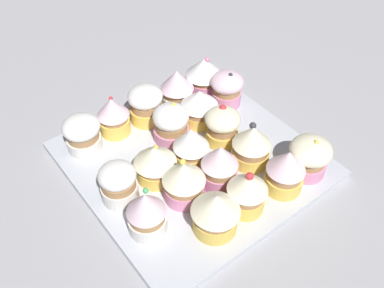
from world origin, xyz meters
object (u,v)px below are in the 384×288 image
at_px(cupcake_1, 177,87).
at_px(cupcake_3, 113,115).
at_px(cupcake_18, 250,189).
at_px(cupcake_13, 220,165).
at_px(cupcake_7, 174,122).
at_px(cupcake_10, 155,162).
at_px(cupcake_6, 199,106).
at_px(cupcake_9, 191,146).
at_px(baking_tray, 192,160).
at_px(cupcake_14, 184,180).
at_px(cupcake_15, 146,212).
at_px(cupcake_17, 286,170).
at_px(cupcake_2, 146,104).
at_px(cupcake_12, 252,145).
at_px(cupcake_4, 82,133).
at_px(cupcake_11, 120,184).
at_px(cupcake_19, 216,212).
at_px(cupcake_0, 204,75).
at_px(cupcake_8, 221,124).
at_px(cupcake_16, 309,156).

xyz_separation_m(cupcake_1, cupcake_3, (0.13, -0.01, -0.00)).
bearing_deg(cupcake_18, cupcake_13, -86.78).
xyz_separation_m(cupcake_7, cupcake_10, (0.07, 0.06, 0.00)).
height_order(cupcake_6, cupcake_9, cupcake_9).
distance_m(cupcake_1, cupcake_18, 0.25).
bearing_deg(baking_tray, cupcake_14, 44.14).
height_order(cupcake_1, cupcake_15, cupcake_15).
bearing_deg(baking_tray, cupcake_3, -62.66).
bearing_deg(cupcake_17, cupcake_1, -87.65).
distance_m(cupcake_3, cupcake_14, 0.18).
relative_size(cupcake_2, cupcake_18, 0.90).
bearing_deg(cupcake_12, cupcake_13, 3.59).
distance_m(cupcake_3, cupcake_4, 0.06).
bearing_deg(cupcake_13, cupcake_10, -43.66).
distance_m(cupcake_11, cupcake_19, 0.14).
bearing_deg(cupcake_0, cupcake_11, 26.26).
bearing_deg(cupcake_9, baking_tray, -135.98).
bearing_deg(baking_tray, cupcake_11, 1.56).
distance_m(cupcake_0, cupcake_8, 0.13).
bearing_deg(cupcake_11, cupcake_1, -147.09).
bearing_deg(cupcake_2, cupcake_9, 89.64).
relative_size(cupcake_4, cupcake_12, 0.81).
distance_m(cupcake_9, cupcake_16, 0.18).
relative_size(cupcake_4, cupcake_19, 0.89).
distance_m(cupcake_6, cupcake_8, 0.06).
height_order(cupcake_0, cupcake_19, cupcake_0).
height_order(cupcake_4, cupcake_15, cupcake_15).
relative_size(cupcake_0, cupcake_15, 0.99).
height_order(cupcake_10, cupcake_14, cupcake_14).
height_order(cupcake_3, cupcake_6, cupcake_3).
relative_size(cupcake_0, cupcake_9, 1.09).
relative_size(cupcake_0, cupcake_4, 1.23).
height_order(cupcake_6, cupcake_17, cupcake_17).
bearing_deg(cupcake_4, cupcake_0, 179.40).
height_order(baking_tray, cupcake_15, cupcake_15).
distance_m(cupcake_8, cupcake_14, 0.13).
height_order(cupcake_14, cupcake_19, cupcake_14).
relative_size(baking_tray, cupcake_2, 5.28).
bearing_deg(cupcake_12, cupcake_15, 2.34).
xyz_separation_m(cupcake_12, cupcake_17, (-0.00, 0.07, 0.00)).
xyz_separation_m(cupcake_0, cupcake_9, (0.13, 0.13, -0.00)).
bearing_deg(cupcake_10, cupcake_12, 155.21).
height_order(cupcake_11, cupcake_15, cupcake_15).
distance_m(cupcake_1, cupcake_12, 0.18).
bearing_deg(cupcake_8, cupcake_15, 20.82).
bearing_deg(cupcake_10, cupcake_6, -155.22).
relative_size(cupcake_7, cupcake_8, 0.99).
xyz_separation_m(cupcake_3, cupcake_4, (0.06, 0.00, -0.00)).
relative_size(cupcake_16, cupcake_17, 0.89).
height_order(cupcake_8, cupcake_18, cupcake_18).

